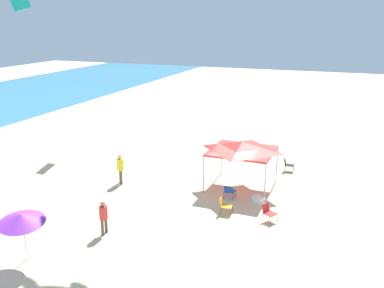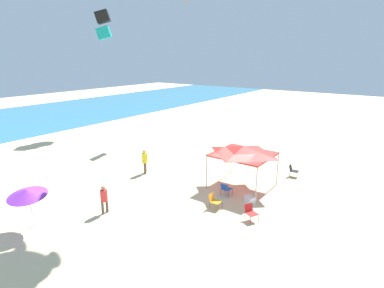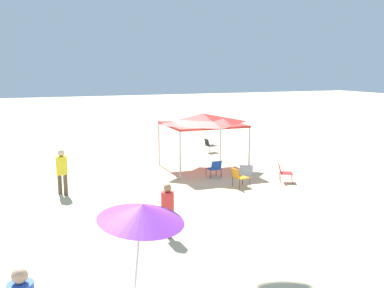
# 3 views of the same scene
# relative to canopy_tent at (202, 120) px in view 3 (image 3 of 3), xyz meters

# --- Properties ---
(ground) EXTENTS (120.00, 120.00, 0.10)m
(ground) POSITION_rel_canopy_tent_xyz_m (-0.87, 0.28, -2.51)
(ground) COLOR beige
(canopy_tent) EXTENTS (3.31, 3.58, 2.76)m
(canopy_tent) POSITION_rel_canopy_tent_xyz_m (0.00, 0.00, 0.00)
(canopy_tent) COLOR #B7B7BC
(canopy_tent) RESTS_ON ground
(beach_umbrella) EXTENTS (1.88, 1.85, 2.29)m
(beach_umbrella) POSITION_rel_canopy_tent_xyz_m (-10.72, 6.05, -0.51)
(beach_umbrella) COLOR silver
(beach_umbrella) RESTS_ON ground
(folding_chair_near_cooler) EXTENTS (0.75, 0.80, 0.82)m
(folding_chair_near_cooler) POSITION_rel_canopy_tent_xyz_m (-3.59, -2.31, -1.98)
(folding_chair_near_cooler) COLOR black
(folding_chair_near_cooler) RESTS_ON ground
(folding_chair_right_of_tent) EXTENTS (0.63, 0.55, 0.82)m
(folding_chair_right_of_tent) POSITION_rel_canopy_tent_xyz_m (-1.81, 0.17, -1.98)
(folding_chair_right_of_tent) COLOR black
(folding_chair_right_of_tent) RESTS_ON ground
(folding_chair_left_of_tent) EXTENTS (0.58, 0.66, 0.82)m
(folding_chair_left_of_tent) POSITION_rel_canopy_tent_xyz_m (3.76, -2.10, -1.98)
(folding_chair_left_of_tent) COLOR black
(folding_chair_left_of_tent) RESTS_ON ground
(folding_chair_facing_ocean) EXTENTS (0.59, 0.67, 0.82)m
(folding_chair_facing_ocean) POSITION_rel_canopy_tent_xyz_m (-3.60, -0.10, -1.98)
(folding_chair_facing_ocean) COLOR black
(folding_chair_facing_ocean) RESTS_ON ground
(cooler_box) EXTENTS (0.65, 0.74, 0.40)m
(cooler_box) POSITION_rel_canopy_tent_xyz_m (-1.81, -1.45, -2.26)
(cooler_box) COLOR white
(cooler_box) RESTS_ON ground
(person_watching_sky) EXTENTS (0.43, 0.43, 1.80)m
(person_watching_sky) POSITION_rel_canopy_tent_xyz_m (-1.95, 6.83, -1.40)
(person_watching_sky) COLOR brown
(person_watching_sky) RESTS_ON ground
(person_by_tent) EXTENTS (0.43, 0.38, 1.60)m
(person_by_tent) POSITION_rel_canopy_tent_xyz_m (-7.57, 4.40, -1.52)
(person_by_tent) COLOR brown
(person_by_tent) RESTS_ON ground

